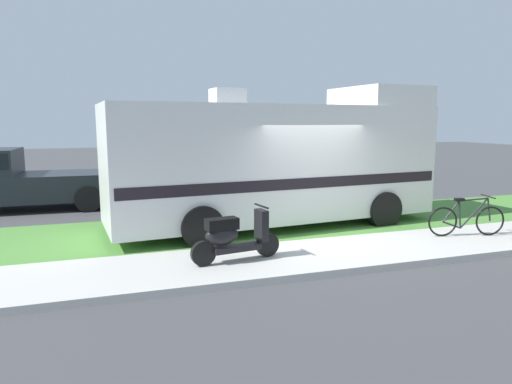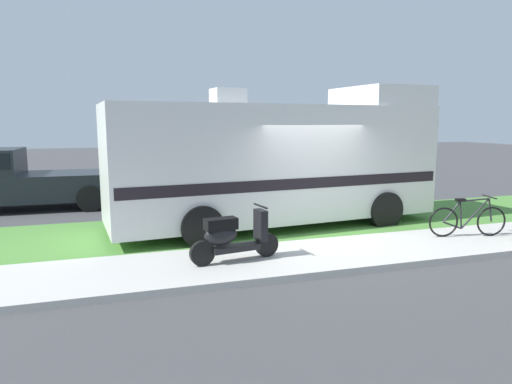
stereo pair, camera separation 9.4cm
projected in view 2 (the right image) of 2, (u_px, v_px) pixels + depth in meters
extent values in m
plane|color=#424244|center=(321.00, 241.00, 9.89)|extent=(80.00, 80.00, 0.00)
cube|color=beige|center=(348.00, 253.00, 8.75)|extent=(24.00, 2.00, 0.12)
cube|color=#4C8438|center=(294.00, 224.00, 11.30)|extent=(24.00, 3.40, 0.08)
cube|color=silver|center=(275.00, 162.00, 10.90)|extent=(8.03, 3.01, 2.65)
cube|color=silver|center=(380.00, 97.00, 11.83)|extent=(1.99, 2.35, 0.50)
cube|color=black|center=(275.00, 178.00, 10.96)|extent=(7.88, 3.01, 0.24)
cube|color=black|center=(405.00, 140.00, 12.33)|extent=(0.26, 1.97, 0.90)
cube|color=silver|center=(228.00, 97.00, 10.22)|extent=(0.75, 0.66, 0.36)
cylinder|color=black|center=(335.00, 196.00, 13.02)|extent=(0.92, 0.36, 0.90)
cylinder|color=black|center=(385.00, 210.00, 11.01)|extent=(0.92, 0.36, 0.90)
cylinder|color=black|center=(177.00, 208.00, 11.25)|extent=(0.92, 0.36, 0.90)
cylinder|color=black|center=(202.00, 227.00, 9.24)|extent=(0.92, 0.36, 0.90)
cylinder|color=black|center=(267.00, 245.00, 8.32)|extent=(0.45, 0.17, 0.44)
cylinder|color=black|center=(202.00, 253.00, 7.77)|extent=(0.45, 0.17, 0.44)
cube|color=black|center=(235.00, 248.00, 8.04)|extent=(0.91, 0.41, 0.10)
cube|color=black|center=(221.00, 224.00, 7.85)|extent=(0.59, 0.34, 0.20)
ellipsoid|color=black|center=(221.00, 235.00, 7.88)|extent=(0.64, 0.39, 0.36)
cube|color=black|center=(261.00, 225.00, 8.20)|extent=(0.19, 0.34, 0.56)
cylinder|color=black|center=(261.00, 206.00, 8.15)|extent=(0.11, 0.50, 0.04)
sphere|color=white|center=(261.00, 215.00, 8.18)|extent=(0.12, 0.12, 0.12)
torus|color=black|center=(491.00, 221.00, 9.78)|extent=(0.63, 0.19, 0.64)
torus|color=black|center=(443.00, 222.00, 9.71)|extent=(0.63, 0.19, 0.64)
cylinder|color=black|center=(475.00, 214.00, 9.73)|extent=(0.59, 0.18, 0.67)
cylinder|color=black|center=(461.00, 215.00, 9.72)|extent=(0.11, 0.06, 0.60)
cylinder|color=black|center=(475.00, 200.00, 9.69)|extent=(0.63, 0.19, 0.09)
cylinder|color=black|center=(452.00, 225.00, 9.74)|extent=(0.41, 0.14, 0.18)
cylinder|color=black|center=(452.00, 212.00, 9.69)|extent=(0.37, 0.12, 0.47)
cylinder|color=black|center=(490.00, 210.00, 9.74)|extent=(0.13, 0.06, 0.51)
cube|color=black|center=(460.00, 200.00, 9.66)|extent=(0.22, 0.15, 0.06)
cylinder|color=black|center=(489.00, 197.00, 9.70)|extent=(0.15, 0.51, 0.03)
cube|color=#1E2328|center=(79.00, 185.00, 13.84)|extent=(3.12, 2.03, 0.77)
cylinder|color=black|center=(90.00, 198.00, 13.10)|extent=(0.76, 0.25, 0.76)
cylinder|color=black|center=(94.00, 189.00, 14.89)|extent=(0.76, 0.25, 0.76)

